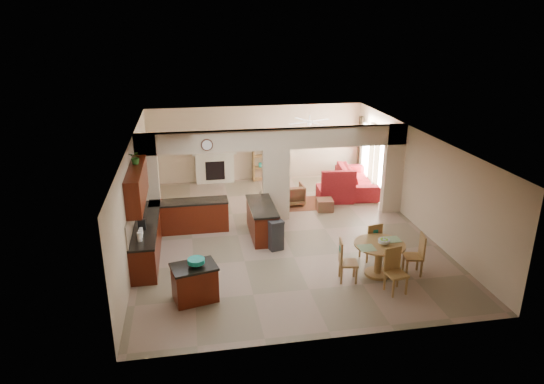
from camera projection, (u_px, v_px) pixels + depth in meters
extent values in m
plane|color=#866E5C|center=(282.00, 232.00, 13.95)|extent=(10.00, 10.00, 0.00)
plane|color=white|center=(283.00, 137.00, 13.01)|extent=(10.00, 10.00, 0.00)
plane|color=#C2AB8E|center=(257.00, 143.00, 18.11)|extent=(8.00, 0.00, 8.00)
plane|color=#C2AB8E|center=(335.00, 274.00, 8.84)|extent=(8.00, 0.00, 8.00)
plane|color=#C2AB8E|center=(134.00, 194.00, 12.83)|extent=(0.00, 10.00, 10.00)
plane|color=#C2AB8E|center=(417.00, 178.00, 14.13)|extent=(0.00, 10.00, 10.00)
cube|color=#C2AB8E|center=(148.00, 182.00, 13.80)|extent=(0.60, 0.25, 2.80)
cube|color=#C2AB8E|center=(276.00, 185.00, 14.51)|extent=(0.80, 0.25, 2.20)
cube|color=#C2AB8E|center=(393.00, 169.00, 15.01)|extent=(0.60, 0.25, 2.80)
cube|color=#C2AB8E|center=(276.00, 139.00, 14.04)|extent=(8.00, 0.25, 0.60)
cube|color=#3D1407|center=(147.00, 240.00, 12.46)|extent=(0.60, 3.20, 0.86)
cube|color=black|center=(146.00, 223.00, 12.31)|extent=(0.62, 3.22, 0.05)
cube|color=#9C8469|center=(133.00, 213.00, 12.16)|extent=(0.02, 3.20, 0.55)
cube|color=#3D1407|center=(190.00, 217.00, 13.91)|extent=(2.20, 0.60, 0.86)
cube|color=black|center=(189.00, 202.00, 13.76)|extent=(2.22, 0.62, 0.05)
cube|color=#3D1407|center=(137.00, 185.00, 11.94)|extent=(0.35, 2.40, 0.90)
cube|color=#3D1407|center=(262.00, 221.00, 13.62)|extent=(0.65, 1.80, 0.86)
cube|color=black|center=(262.00, 206.00, 13.46)|extent=(0.70, 1.85, 0.05)
cube|color=silver|center=(267.00, 234.00, 12.83)|extent=(0.58, 0.04, 0.70)
cylinder|color=#54291C|center=(207.00, 145.00, 13.59)|extent=(0.34, 0.03, 0.34)
cube|color=brown|center=(305.00, 203.00, 16.09)|extent=(1.60, 1.30, 0.01)
cube|color=beige|center=(215.00, 168.00, 17.99)|extent=(1.40, 0.28, 1.10)
cube|color=black|center=(215.00, 171.00, 17.88)|extent=(0.70, 0.04, 0.70)
cube|color=beige|center=(214.00, 153.00, 17.77)|extent=(1.60, 0.35, 0.10)
cube|color=brown|center=(267.00, 157.00, 18.17)|extent=(1.00, 0.32, 1.80)
cube|color=white|center=(385.00, 163.00, 16.33)|extent=(0.02, 0.90, 1.90)
cube|color=white|center=(367.00, 150.00, 17.90)|extent=(0.02, 0.90, 1.90)
cube|color=white|center=(375.00, 161.00, 17.16)|extent=(0.02, 0.70, 2.10)
cube|color=#3A1717|center=(391.00, 168.00, 15.76)|extent=(0.10, 0.28, 2.30)
cube|color=#3A1717|center=(377.00, 158.00, 16.88)|extent=(0.10, 0.28, 2.30)
cube|color=#3A1717|center=(372.00, 155.00, 17.34)|extent=(0.10, 0.28, 2.30)
cube|color=#3A1717|center=(360.00, 146.00, 18.45)|extent=(0.10, 0.28, 2.30)
cylinder|color=white|center=(309.00, 122.00, 16.11)|extent=(1.00, 1.00, 0.10)
cube|color=#3D1407|center=(195.00, 284.00, 10.47)|extent=(1.02, 0.82, 0.77)
cube|color=black|center=(194.00, 267.00, 10.33)|extent=(1.08, 0.88, 0.05)
cylinder|color=#13887B|center=(196.00, 262.00, 10.28)|extent=(0.37, 0.37, 0.17)
cube|color=#29292B|center=(276.00, 236.00, 12.79)|extent=(0.42, 0.38, 0.75)
cylinder|color=brown|center=(380.00, 244.00, 11.36)|extent=(1.20, 1.20, 0.04)
cylinder|color=brown|center=(378.00, 259.00, 11.49)|extent=(0.17, 0.17, 0.78)
cylinder|color=brown|center=(377.00, 273.00, 11.62)|extent=(0.61, 0.61, 0.07)
cylinder|color=#77C42A|center=(384.00, 242.00, 11.29)|extent=(0.27, 0.27, 0.15)
imported|color=maroon|center=(356.00, 179.00, 17.24)|extent=(2.84, 1.41, 0.80)
cube|color=maroon|center=(335.00, 194.00, 16.33)|extent=(1.22, 1.03, 0.45)
imported|color=maroon|center=(292.00, 194.00, 15.95)|extent=(0.75, 0.77, 0.68)
cube|color=maroon|center=(325.00, 205.00, 15.48)|extent=(0.56, 0.56, 0.37)
imported|color=#184F15|center=(136.00, 157.00, 12.04)|extent=(0.39, 0.37, 0.35)
cube|color=brown|center=(370.00, 243.00, 12.25)|extent=(0.50, 0.50, 0.05)
cube|color=brown|center=(371.00, 247.00, 12.54)|extent=(0.04, 0.04, 0.44)
cube|color=brown|center=(360.00, 249.00, 12.42)|extent=(0.04, 0.04, 0.44)
cube|color=brown|center=(379.00, 252.00, 12.24)|extent=(0.04, 0.04, 0.44)
cube|color=brown|center=(367.00, 255.00, 12.12)|extent=(0.04, 0.04, 0.44)
cube|color=brown|center=(375.00, 235.00, 11.98)|extent=(0.42, 0.13, 0.55)
cube|color=#13887B|center=(376.00, 233.00, 11.94)|extent=(0.14, 0.04, 0.14)
cube|color=brown|center=(413.00, 257.00, 11.53)|extent=(0.49, 0.49, 0.05)
cube|color=brown|center=(403.00, 262.00, 11.77)|extent=(0.04, 0.04, 0.44)
cube|color=brown|center=(407.00, 269.00, 11.45)|extent=(0.04, 0.04, 0.44)
cube|color=brown|center=(417.00, 262.00, 11.76)|extent=(0.04, 0.04, 0.44)
cube|color=brown|center=(421.00, 269.00, 11.44)|extent=(0.04, 0.04, 0.44)
cube|color=brown|center=(422.00, 245.00, 11.42)|extent=(0.12, 0.42, 0.55)
cube|color=#13887B|center=(424.00, 243.00, 11.40)|extent=(0.04, 0.14, 0.14)
cube|color=brown|center=(396.00, 274.00, 10.73)|extent=(0.49, 0.49, 0.05)
cube|color=brown|center=(393.00, 289.00, 10.60)|extent=(0.04, 0.04, 0.44)
cube|color=brown|center=(406.00, 286.00, 10.71)|extent=(0.04, 0.04, 0.44)
cube|color=brown|center=(385.00, 281.00, 10.90)|extent=(0.04, 0.04, 0.44)
cube|color=brown|center=(397.00, 278.00, 11.01)|extent=(0.04, 0.04, 0.44)
cube|color=brown|center=(393.00, 258.00, 10.80)|extent=(0.42, 0.12, 0.55)
cube|color=#13887B|center=(392.00, 255.00, 10.80)|extent=(0.14, 0.04, 0.14)
cube|color=brown|center=(348.00, 263.00, 11.22)|extent=(0.49, 0.49, 0.05)
cube|color=brown|center=(356.00, 276.00, 11.14)|extent=(0.04, 0.04, 0.44)
cube|color=brown|center=(354.00, 268.00, 11.46)|extent=(0.04, 0.04, 0.44)
cube|color=brown|center=(341.00, 276.00, 11.14)|extent=(0.04, 0.04, 0.44)
cube|color=brown|center=(340.00, 268.00, 11.46)|extent=(0.04, 0.04, 0.44)
cube|color=brown|center=(341.00, 251.00, 11.12)|extent=(0.12, 0.42, 0.55)
cube|color=#13887B|center=(340.00, 249.00, 11.10)|extent=(0.04, 0.14, 0.14)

